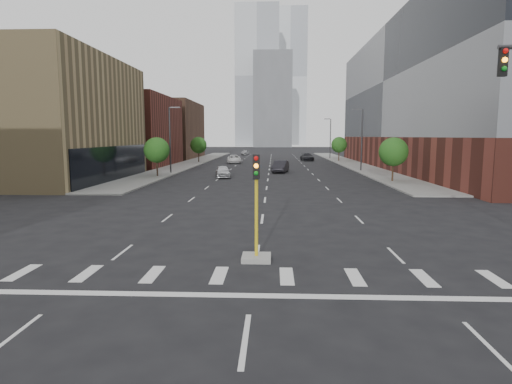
# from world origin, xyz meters

# --- Properties ---
(sidewalk_left_far) EXTENTS (5.00, 92.00, 0.15)m
(sidewalk_left_far) POSITION_xyz_m (-15.00, 74.00, 0.07)
(sidewalk_left_far) COLOR gray
(sidewalk_left_far) RESTS_ON ground
(sidewalk_right_far) EXTENTS (5.00, 92.00, 0.15)m
(sidewalk_right_far) POSITION_xyz_m (15.00, 74.00, 0.07)
(sidewalk_right_far) COLOR gray
(sidewalk_right_far) RESTS_ON ground
(building_left_mid) EXTENTS (20.00, 24.00, 14.00)m
(building_left_mid) POSITION_xyz_m (-27.50, 40.00, 7.00)
(building_left_mid) COLOR #A18A5A
(building_left_mid) RESTS_ON ground
(building_left_far_a) EXTENTS (20.00, 22.00, 12.00)m
(building_left_far_a) POSITION_xyz_m (-27.50, 66.00, 6.00)
(building_left_far_a) COLOR brown
(building_left_far_a) RESTS_ON ground
(building_left_far_b) EXTENTS (20.00, 24.00, 13.00)m
(building_left_far_b) POSITION_xyz_m (-27.50, 92.00, 6.50)
(building_left_far_b) COLOR brown
(building_left_far_b) RESTS_ON ground
(building_right_main) EXTENTS (24.00, 70.00, 22.00)m
(building_right_main) POSITION_xyz_m (29.50, 60.00, 11.00)
(building_right_main) COLOR brown
(building_right_main) RESTS_ON ground
(tower_left) EXTENTS (22.00, 22.00, 70.00)m
(tower_left) POSITION_xyz_m (-8.00, 220.00, 35.00)
(tower_left) COLOR #B2B7BC
(tower_left) RESTS_ON ground
(tower_right) EXTENTS (20.00, 20.00, 80.00)m
(tower_right) POSITION_xyz_m (10.00, 260.00, 40.00)
(tower_right) COLOR #B2B7BC
(tower_right) RESTS_ON ground
(tower_mid) EXTENTS (18.00, 18.00, 44.00)m
(tower_mid) POSITION_xyz_m (0.00, 200.00, 22.00)
(tower_mid) COLOR slate
(tower_mid) RESTS_ON ground
(median_traffic_signal) EXTENTS (1.20, 1.20, 4.40)m
(median_traffic_signal) POSITION_xyz_m (0.00, 8.97, 0.97)
(median_traffic_signal) COLOR #999993
(median_traffic_signal) RESTS_ON ground
(streetlight_right_a) EXTENTS (1.60, 0.22, 9.07)m
(streetlight_right_a) POSITION_xyz_m (13.41, 55.00, 5.01)
(streetlight_right_a) COLOR #2D2D30
(streetlight_right_a) RESTS_ON ground
(streetlight_right_b) EXTENTS (1.60, 0.22, 9.07)m
(streetlight_right_b) POSITION_xyz_m (13.41, 90.00, 5.01)
(streetlight_right_b) COLOR #2D2D30
(streetlight_right_b) RESTS_ON ground
(streetlight_left) EXTENTS (1.60, 0.22, 9.07)m
(streetlight_left) POSITION_xyz_m (-13.41, 50.00, 5.01)
(streetlight_left) COLOR #2D2D30
(streetlight_left) RESTS_ON ground
(tree_left_near) EXTENTS (3.20, 3.20, 4.85)m
(tree_left_near) POSITION_xyz_m (-14.00, 45.00, 3.39)
(tree_left_near) COLOR #382619
(tree_left_near) RESTS_ON ground
(tree_left_far) EXTENTS (3.20, 3.20, 4.85)m
(tree_left_far) POSITION_xyz_m (-14.00, 75.00, 3.39)
(tree_left_far) COLOR #382619
(tree_left_far) RESTS_ON ground
(tree_right_near) EXTENTS (3.20, 3.20, 4.85)m
(tree_right_near) POSITION_xyz_m (14.00, 40.00, 3.39)
(tree_right_near) COLOR #382619
(tree_right_near) RESTS_ON ground
(tree_right_far) EXTENTS (3.20, 3.20, 4.85)m
(tree_right_far) POSITION_xyz_m (14.00, 80.00, 3.39)
(tree_right_far) COLOR #382619
(tree_right_far) RESTS_ON ground
(car_near_left) EXTENTS (2.48, 4.65, 1.50)m
(car_near_left) POSITION_xyz_m (-5.64, 44.49, 0.75)
(car_near_left) COLOR silver
(car_near_left) RESTS_ON ground
(car_mid_right) EXTENTS (2.64, 5.41, 1.71)m
(car_mid_right) POSITION_xyz_m (1.66, 52.53, 0.85)
(car_mid_right) COLOR black
(car_mid_right) RESTS_ON ground
(car_far_left) EXTENTS (3.21, 5.82, 1.54)m
(car_far_left) POSITION_xyz_m (-6.91, 73.49, 0.77)
(car_far_left) COLOR white
(car_far_left) RESTS_ON ground
(car_deep_right) EXTENTS (2.80, 5.74, 1.61)m
(car_deep_right) POSITION_xyz_m (7.68, 82.27, 0.80)
(car_deep_right) COLOR black
(car_deep_right) RESTS_ON ground
(car_distant) EXTENTS (2.15, 4.26, 1.39)m
(car_distant) POSITION_xyz_m (-7.22, 109.18, 0.70)
(car_distant) COLOR #A2A4A7
(car_distant) RESTS_ON ground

